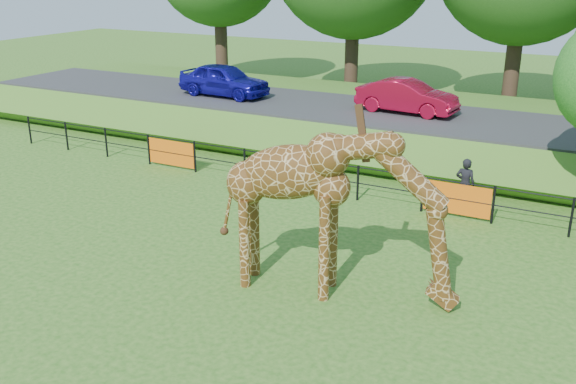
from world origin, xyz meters
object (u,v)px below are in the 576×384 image
at_px(car_red, 407,96).
at_px(giraffe, 337,213).
at_px(visitor, 465,184).
at_px(car_blue, 224,80).

bearing_deg(car_red, giraffe, -163.94).
height_order(giraffe, visitor, giraffe).
bearing_deg(visitor, car_red, -54.46).
bearing_deg(visitor, giraffe, 80.85).
height_order(car_red, visitor, car_red).
height_order(car_blue, car_red, car_blue).
bearing_deg(car_blue, car_red, -82.55).
xyz_separation_m(car_red, visitor, (3.57, -5.48, -1.27)).
xyz_separation_m(giraffe, car_blue, (-10.21, 11.42, 0.23)).
bearing_deg(car_red, visitor, -141.62).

